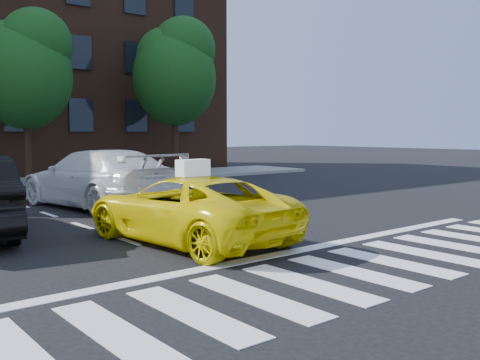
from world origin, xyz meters
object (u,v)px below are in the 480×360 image
object	(u,v)px
taxi	(188,209)
white_suv	(97,178)
tree_right	(175,68)
tree_mid	(26,65)

from	to	relation	value
taxi	white_suv	distance (m)	5.79
tree_right	white_suv	xyz separation A→B (m)	(-7.53, -7.70, -4.43)
tree_mid	tree_right	world-z (taller)	tree_right
tree_mid	tree_right	size ratio (longest dim) A/B	0.92
tree_mid	taxi	distance (m)	14.14
tree_right	taxi	bearing A→B (deg)	-121.50
tree_mid	taxi	bearing A→B (deg)	-95.27
tree_right	white_suv	size ratio (longest dim) A/B	1.34
taxi	white_suv	world-z (taller)	white_suv
taxi	white_suv	size ratio (longest dim) A/B	0.82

